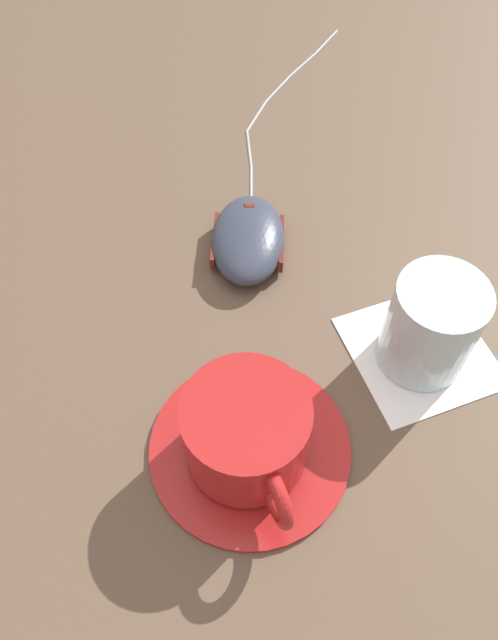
{
  "coord_description": "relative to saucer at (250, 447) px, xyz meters",
  "views": [
    {
      "loc": [
        0.22,
        0.21,
        0.46
      ],
      "look_at": [
        0.02,
        0.0,
        0.03
      ],
      "focal_mm": 35.0,
      "sensor_mm": 36.0,
      "label": 1
    }
  ],
  "objects": [
    {
      "name": "drinking_glass",
      "position": [
        -0.16,
        0.03,
        0.04
      ],
      "size": [
        0.07,
        0.07,
        0.09
      ],
      "primitive_type": "cylinder",
      "color": "silver",
      "rests_on": "napkin_under_glass"
    },
    {
      "name": "coffee_cup",
      "position": [
        0.01,
        0.0,
        0.04
      ],
      "size": [
        0.09,
        0.12,
        0.07
      ],
      "color": "maroon",
      "rests_on": "saucer"
    },
    {
      "name": "ground_plane",
      "position": [
        -0.09,
        -0.07,
        -0.0
      ],
      "size": [
        3.0,
        3.0,
        0.0
      ],
      "primitive_type": "plane",
      "color": "brown"
    },
    {
      "name": "computer_mouse",
      "position": [
        -0.13,
        -0.15,
        0.01
      ],
      "size": [
        0.12,
        0.12,
        0.03
      ],
      "color": "#2D3342",
      "rests_on": "ground"
    },
    {
      "name": "saucer",
      "position": [
        0.0,
        0.0,
        0.0
      ],
      "size": [
        0.16,
        0.16,
        0.01
      ],
      "primitive_type": "cylinder",
      "color": "maroon",
      "rests_on": "ground"
    },
    {
      "name": "napkin_under_glass",
      "position": [
        -0.17,
        0.03,
        -0.0
      ],
      "size": [
        0.15,
        0.15,
        0.0
      ],
      "primitive_type": "cube",
      "rotation": [
        0.0,
        0.0,
        -0.39
      ],
      "color": "white",
      "rests_on": "ground"
    },
    {
      "name": "mouse_cable",
      "position": [
        -0.31,
        -0.29,
        -0.0
      ],
      "size": [
        0.29,
        0.16,
        0.0
      ],
      "color": "gray",
      "rests_on": "ground"
    }
  ]
}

